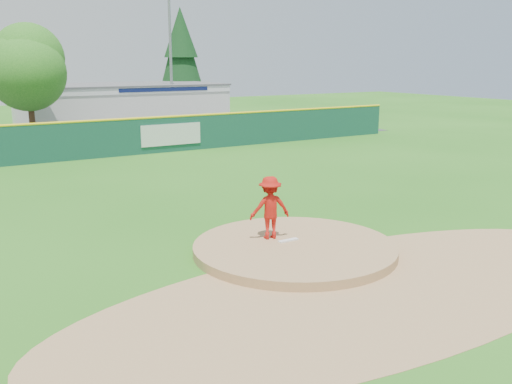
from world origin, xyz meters
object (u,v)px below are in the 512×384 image
pitcher (270,208)px  light_pole_right (171,54)px  pool_building_grp (122,105)px  deciduous_tree (28,70)px  van (163,130)px  conifer_tree (181,55)px

pitcher → light_pole_right: size_ratio=0.18×
pool_building_grp → pitcher: bearing=-101.4°
deciduous_tree → light_pole_right: size_ratio=0.74×
pitcher → van: (5.57, 21.09, -0.34)m
deciduous_tree → pool_building_grp: bearing=41.2°
pitcher → light_pole_right: (9.28, 28.19, 4.42)m
pitcher → conifer_tree: size_ratio=0.18×
deciduous_tree → light_pole_right: (11.00, 4.00, 0.99)m
van → pool_building_grp: pool_building_grp is taller
pitcher → van: bearing=-90.2°
conifer_tree → light_pole_right: bearing=-119.7°
pitcher → deciduous_tree: (-1.72, 24.19, 3.43)m
light_pole_right → van: bearing=-117.6°
pool_building_grp → light_pole_right: light_pole_right is taller
pitcher → pool_building_grp: size_ratio=0.12×
pool_building_grp → deciduous_tree: deciduous_tree is taller
van → conifer_tree: (7.71, 14.11, 4.75)m
conifer_tree → light_pole_right: (-4.00, -7.00, 0.00)m
deciduous_tree → conifer_tree: 18.63m
conifer_tree → light_pole_right: 8.06m
pool_building_grp → conifer_tree: 8.95m
deciduous_tree → conifer_tree: (15.00, 11.00, 0.99)m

